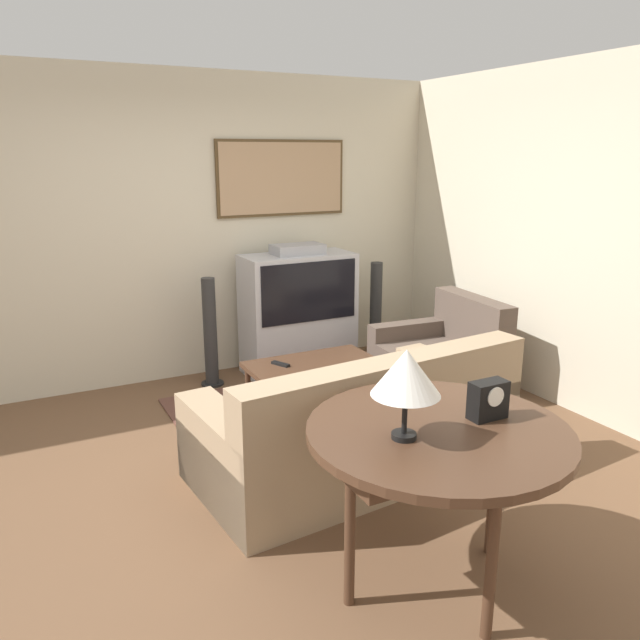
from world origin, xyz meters
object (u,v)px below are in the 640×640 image
(armchair, at_px, (441,362))
(table_lamp, at_px, (406,374))
(coffee_table, at_px, (311,367))
(speaker_tower_right, at_px, (376,313))
(console_table, at_px, (439,441))
(couch, at_px, (357,430))
(speaker_tower_left, at_px, (210,335))
(mantel_clock, at_px, (488,400))
(tv, at_px, (298,312))

(armchair, distance_m, table_lamp, 2.81)
(armchair, relative_size, coffee_table, 0.97)
(speaker_tower_right, bearing_deg, coffee_table, -141.95)
(console_table, bearing_deg, table_lamp, -176.36)
(couch, distance_m, console_table, 1.22)
(table_lamp, bearing_deg, console_table, 3.64)
(coffee_table, distance_m, speaker_tower_left, 1.07)
(couch, relative_size, mantel_clock, 11.51)
(speaker_tower_left, bearing_deg, console_table, -87.85)
(coffee_table, height_order, console_table, console_table)
(coffee_table, bearing_deg, couch, -99.73)
(couch, distance_m, table_lamp, 1.45)
(console_table, relative_size, speaker_tower_left, 1.23)
(armchair, relative_size, mantel_clock, 5.44)
(tv, xyz_separation_m, console_table, (-0.74, -3.06, 0.18))
(couch, height_order, armchair, couch)
(tv, xyz_separation_m, armchair, (0.84, -1.07, -0.30))
(couch, bearing_deg, speaker_tower_right, -129.80)
(armchair, bearing_deg, tv, -137.38)
(armchair, height_order, speaker_tower_right, speaker_tower_right)
(tv, height_order, console_table, tv)
(console_table, bearing_deg, speaker_tower_right, 62.52)
(table_lamp, relative_size, mantel_clock, 2.23)
(armchair, relative_size, speaker_tower_right, 1.01)
(tv, bearing_deg, armchair, -51.81)
(console_table, distance_m, table_lamp, 0.41)
(mantel_clock, distance_m, speaker_tower_right, 3.38)
(coffee_table, xyz_separation_m, speaker_tower_right, (1.18, 0.92, 0.09))
(tv, relative_size, speaker_tower_right, 1.24)
(armchair, distance_m, mantel_clock, 2.48)
(speaker_tower_right, bearing_deg, table_lamp, -120.26)
(tv, xyz_separation_m, couch, (-0.50, -1.95, -0.28))
(armchair, distance_m, console_table, 2.58)
(speaker_tower_right, bearing_deg, speaker_tower_left, 180.00)
(armchair, bearing_deg, table_lamp, -37.31)
(armchair, distance_m, speaker_tower_right, 1.09)
(console_table, xyz_separation_m, speaker_tower_left, (-0.12, 3.06, -0.29))
(table_lamp, height_order, mantel_clock, table_lamp)
(armchair, xyz_separation_m, console_table, (-1.58, -1.98, 0.47))
(couch, relative_size, coffee_table, 2.04)
(tv, distance_m, mantel_clock, 3.13)
(mantel_clock, relative_size, speaker_tower_right, 0.19)
(couch, bearing_deg, console_table, 73.02)
(couch, relative_size, speaker_tower_left, 2.14)
(console_table, bearing_deg, tv, 76.43)
(speaker_tower_left, height_order, speaker_tower_right, same)
(coffee_table, relative_size, speaker_tower_right, 1.05)
(table_lamp, bearing_deg, couch, 68.74)
(tv, height_order, table_lamp, table_lamp)
(tv, bearing_deg, couch, -104.46)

